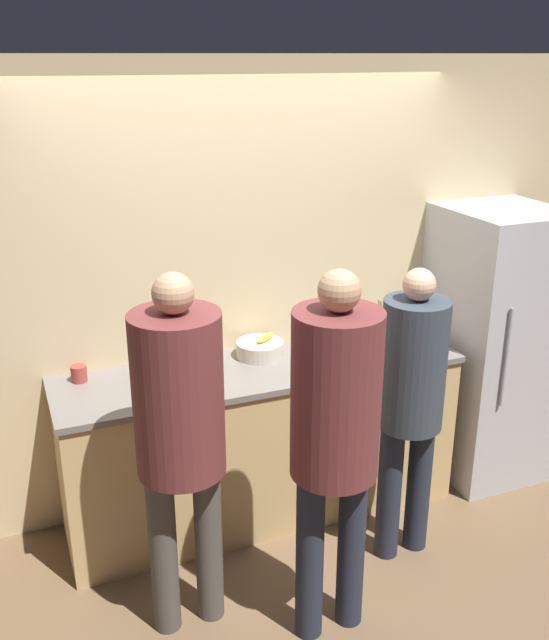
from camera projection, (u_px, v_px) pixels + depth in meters
ground_plane at (284, 544)px, 4.02m from camera, size 14.00×14.00×0.00m
wall_back at (240, 291)px, 4.16m from camera, size 5.20×0.06×2.60m
counter at (261, 439)px, 4.18m from camera, size 2.30×0.66×0.95m
refrigerator at (492, 344)px, 4.53m from camera, size 0.67×0.74×1.74m
person_left at (180, 422)px, 3.11m from camera, size 0.40×0.40×1.77m
person_center at (335, 424)px, 3.07m from camera, size 0.39×0.39×1.79m
person_right at (411, 394)px, 3.65m from camera, size 0.34×0.34×1.63m
fruit_bowl at (260, 349)px, 4.12m from camera, size 0.27×0.27×0.13m
utensil_crock at (380, 328)px, 4.35m from camera, size 0.11×0.11×0.25m
bottle_green at (192, 380)px, 3.67m from camera, size 0.06×0.06×0.18m
bottle_red at (210, 374)px, 3.71m from camera, size 0.07×0.07×0.20m
cup_yellow at (144, 392)px, 3.61m from camera, size 0.07×0.07×0.08m
cup_red at (79, 373)px, 3.80m from camera, size 0.09×0.09×0.09m
potted_plant at (156, 353)px, 3.82m from camera, size 0.14×0.14×0.25m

